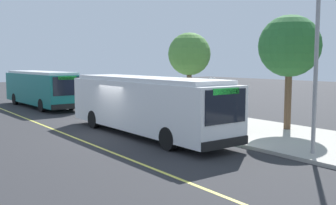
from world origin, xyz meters
TOP-DOWN VIEW (x-y plane):
  - ground_plane at (0.00, 0.00)m, footprint 120.00×120.00m
  - sidewalk_curb at (0.00, 6.00)m, footprint 44.00×6.40m
  - lane_stripe_center at (0.00, -2.20)m, footprint 36.00×0.14m
  - transit_bus_main at (1.20, 1.01)m, footprint 11.61×2.73m
  - transit_bus_second at (-14.46, 0.83)m, footprint 10.85×2.94m
  - bus_shelter at (0.77, 5.53)m, footprint 2.90×1.60m
  - waiting_bench at (0.79, 5.52)m, footprint 1.60×0.48m
  - route_sign_post at (3.24, 3.73)m, footprint 0.44×0.08m
  - street_tree_near_shelter at (4.85, 7.66)m, footprint 3.23×3.23m
  - street_tree_upstreet at (-4.10, 8.17)m, footprint 3.05×3.05m
  - utility_pole at (9.00, 3.80)m, footprint 0.16×0.16m

SIDE VIEW (x-z plane):
  - ground_plane at x=0.00m, z-range 0.00..0.00m
  - lane_stripe_center at x=0.00m, z-range 0.00..0.01m
  - sidewalk_curb at x=0.00m, z-range 0.00..0.15m
  - waiting_bench at x=0.79m, z-range 0.16..1.11m
  - transit_bus_second at x=-14.46m, z-range 0.14..3.09m
  - transit_bus_main at x=1.20m, z-range 0.14..3.09m
  - bus_shelter at x=0.77m, z-range 0.68..3.16m
  - route_sign_post at x=3.24m, z-range 0.56..3.36m
  - utility_pole at x=9.00m, z-range 0.15..6.55m
  - street_tree_upstreet at x=-4.10m, z-range 1.42..7.08m
  - street_tree_near_shelter at x=4.85m, z-range 1.50..7.51m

